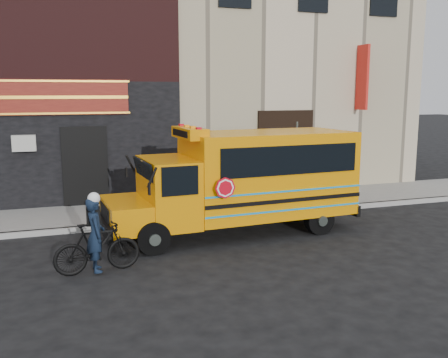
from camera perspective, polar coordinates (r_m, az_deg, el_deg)
name	(u,v)px	position (r m, az deg, el deg)	size (l,w,h in m)	color
ground	(233,246)	(12.58, 1.06, -7.72)	(120.00, 120.00, 0.00)	black
curb	(204,219)	(14.94, -2.32, -4.58)	(40.00, 0.20, 0.15)	gray
sidewalk	(191,208)	(16.34, -3.81, -3.33)	(40.00, 3.00, 0.15)	slate
building	(150,37)	(22.23, -8.50, 15.78)	(20.00, 10.70, 12.00)	tan
school_bus	(246,178)	(13.53, 2.49, 0.11)	(7.01, 2.67, 2.92)	black
sign_pole	(297,161)	(16.30, 8.29, 2.00)	(0.07, 0.25, 2.88)	#3E453F
bicycle	(97,248)	(11.02, -14.29, -7.62)	(0.51, 1.82, 1.09)	black
cyclist	(96,237)	(10.93, -14.47, -6.41)	(0.58, 0.38, 1.59)	black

